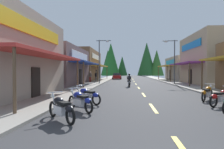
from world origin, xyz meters
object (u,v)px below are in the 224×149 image
object	(u,v)px
streetlamp_left	(101,55)
motorcycle_parked_left_2	(87,95)
streetlamp_right	(172,56)
motorcycle_parked_left_0	(61,108)
motorcycle_parked_left_1	(80,100)
pedestrian_waiting	(96,76)
motorcycle_parked_right_3	(207,93)
parked_car_curbside	(117,76)
motorcycle_parked_right_2	(222,97)
pedestrian_browsing	(90,76)
rider_cruising_lead	(129,81)

from	to	relation	value
streetlamp_left	motorcycle_parked_left_2	xyz separation A→B (m)	(1.32, -15.36, -3.55)
streetlamp_left	motorcycle_parked_left_2	size ratio (longest dim) A/B	3.36
streetlamp_right	streetlamp_left	bearing A→B (deg)	179.90
motorcycle_parked_left_0	motorcycle_parked_left_1	distance (m)	1.73
motorcycle_parked_left_0	pedestrian_waiting	size ratio (longest dim) A/B	0.90
motorcycle_parked_right_3	pedestrian_waiting	xyz separation A→B (m)	(-10.14, 17.98, 0.55)
motorcycle_parked_right_3	parked_car_curbside	distance (m)	30.98
motorcycle_parked_left_2	motorcycle_parked_right_3	bearing A→B (deg)	-133.18
motorcycle_parked_left_2	pedestrian_waiting	distance (m)	19.98
motorcycle_parked_right_2	motorcycle_parked_left_0	bearing A→B (deg)	172.65
pedestrian_browsing	motorcycle_parked_left_0	bearing A→B (deg)	29.20
motorcycle_parked_left_1	motorcycle_parked_right_3	bearing A→B (deg)	-108.46
streetlamp_right	motorcycle_parked_right_3	size ratio (longest dim) A/B	3.49
streetlamp_left	pedestrian_waiting	bearing A→B (deg)	109.40
motorcycle_parked_left_2	streetlamp_left	bearing A→B (deg)	-52.08
motorcycle_parked_left_1	pedestrian_waiting	xyz separation A→B (m)	(-2.96, 21.58, 0.55)
motorcycle_parked_left_2	rider_cruising_lead	bearing A→B (deg)	-69.35
parked_car_curbside	pedestrian_waiting	bearing A→B (deg)	164.26
rider_cruising_lead	motorcycle_parked_left_1	bearing A→B (deg)	166.95
streetlamp_right	parked_car_curbside	bearing A→B (deg)	116.98
streetlamp_right	rider_cruising_lead	distance (m)	7.76
motorcycle_parked_left_0	motorcycle_parked_left_2	size ratio (longest dim) A/B	0.86
streetlamp_left	motorcycle_parked_left_2	world-z (taller)	streetlamp_left
motorcycle_parked_left_0	motorcycle_parked_left_2	xyz separation A→B (m)	(0.18, 3.52, 0.00)
pedestrian_waiting	parked_car_curbside	size ratio (longest dim) A/B	0.41
streetlamp_right	rider_cruising_lead	world-z (taller)	streetlamp_right
motorcycle_parked_left_0	motorcycle_parked_left_1	world-z (taller)	same
motorcycle_parked_left_0	parked_car_curbside	xyz separation A→B (m)	(0.16, 35.42, 0.20)
motorcycle_parked_right_2	pedestrian_waiting	world-z (taller)	pedestrian_waiting
pedestrian_waiting	streetlamp_left	bearing A→B (deg)	-107.47
motorcycle_parked_right_3	motorcycle_parked_left_2	bearing A→B (deg)	142.24
streetlamp_right	motorcycle_parked_right_2	bearing A→B (deg)	-94.39
motorcycle_parked_right_3	motorcycle_parked_left_0	xyz separation A→B (m)	(-7.45, -5.31, 0.00)
motorcycle_parked_right_2	motorcycle_parked_right_3	size ratio (longest dim) A/B	1.07
pedestrian_waiting	motorcycle_parked_left_1	bearing A→B (deg)	-119.07
rider_cruising_lead	parked_car_curbside	distance (m)	20.54
motorcycle_parked_right_3	motorcycle_parked_left_2	distance (m)	7.48
rider_cruising_lead	parked_car_curbside	bearing A→B (deg)	4.43
motorcycle_parked_right_2	motorcycle_parked_right_3	distance (m)	1.88
streetlamp_right	pedestrian_browsing	world-z (taller)	streetlamp_right
motorcycle_parked_left_0	pedestrian_browsing	size ratio (longest dim) A/B	0.89
streetlamp_right	motorcycle_parked_left_2	xyz separation A→B (m)	(-8.41, -15.35, -3.47)
streetlamp_right	pedestrian_browsing	bearing A→B (deg)	166.38
motorcycle_parked_right_3	motorcycle_parked_left_1	world-z (taller)	same
motorcycle_parked_left_0	motorcycle_parked_left_2	distance (m)	3.52
parked_car_curbside	rider_cruising_lead	bearing A→B (deg)	-175.40
motorcycle_parked_right_2	rider_cruising_lead	size ratio (longest dim) A/B	0.87
streetlamp_right	pedestrian_browsing	distance (m)	12.59
streetlamp_left	rider_cruising_lead	size ratio (longest dim) A/B	2.90
motorcycle_parked_left_2	motorcycle_parked_left_1	bearing A→B (deg)	125.68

